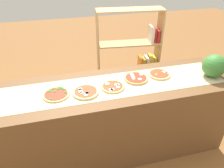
{
  "coord_description": "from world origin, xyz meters",
  "views": [
    {
      "loc": [
        -0.46,
        -1.78,
        2.11
      ],
      "look_at": [
        0.0,
        0.0,
        0.93
      ],
      "focal_mm": 34.21,
      "sensor_mm": 36.0,
      "label": 1
    }
  ],
  "objects_px": {
    "pizza_spinach_0": "(56,94)",
    "pizza_mozzarella_2": "(113,86)",
    "bookshelf": "(136,62)",
    "pizza_mozzarella_1": "(86,92)",
    "pizza_mozzarella_3": "(136,78)",
    "watermelon": "(214,66)",
    "pizza_mushroom_4": "(159,74)"
  },
  "relations": [
    {
      "from": "pizza_spinach_0",
      "to": "pizza_mozzarella_2",
      "type": "relative_size",
      "value": 1.06
    },
    {
      "from": "bookshelf",
      "to": "pizza_mozzarella_1",
      "type": "bearing_deg",
      "value": -132.0
    },
    {
      "from": "pizza_mozzarella_2",
      "to": "pizza_mozzarella_3",
      "type": "relative_size",
      "value": 0.96
    },
    {
      "from": "pizza_mozzarella_1",
      "to": "bookshelf",
      "type": "distance_m",
      "value": 1.38
    },
    {
      "from": "pizza_mozzarella_1",
      "to": "pizza_mozzarella_3",
      "type": "xyz_separation_m",
      "value": [
        0.56,
        0.12,
        0.0
      ]
    },
    {
      "from": "pizza_mozzarella_1",
      "to": "watermelon",
      "type": "bearing_deg",
      "value": -0.97
    },
    {
      "from": "pizza_mozzarella_3",
      "to": "pizza_mushroom_4",
      "type": "relative_size",
      "value": 1.04
    },
    {
      "from": "pizza_mozzarella_2",
      "to": "watermelon",
      "type": "xyz_separation_m",
      "value": [
        1.12,
        -0.05,
        0.11
      ]
    },
    {
      "from": "pizza_spinach_0",
      "to": "pizza_mozzarella_2",
      "type": "bearing_deg",
      "value": -0.65
    },
    {
      "from": "pizza_mozzarella_1",
      "to": "pizza_mozzarella_2",
      "type": "height_order",
      "value": "pizza_mozzarella_1"
    },
    {
      "from": "pizza_mozzarella_2",
      "to": "bookshelf",
      "type": "distance_m",
      "value": 1.19
    },
    {
      "from": "pizza_mozzarella_2",
      "to": "bookshelf",
      "type": "height_order",
      "value": "bookshelf"
    },
    {
      "from": "pizza_spinach_0",
      "to": "pizza_mushroom_4",
      "type": "height_order",
      "value": "pizza_mushroom_4"
    },
    {
      "from": "pizza_spinach_0",
      "to": "watermelon",
      "type": "relative_size",
      "value": 1.02
    },
    {
      "from": "pizza_mozzarella_2",
      "to": "bookshelf",
      "type": "relative_size",
      "value": 0.17
    },
    {
      "from": "pizza_spinach_0",
      "to": "pizza_mozzarella_1",
      "type": "relative_size",
      "value": 0.98
    },
    {
      "from": "pizza_mushroom_4",
      "to": "pizza_mozzarella_3",
      "type": "bearing_deg",
      "value": -176.09
    },
    {
      "from": "pizza_mozzarella_2",
      "to": "pizza_spinach_0",
      "type": "bearing_deg",
      "value": 179.35
    },
    {
      "from": "watermelon",
      "to": "pizza_mozzarella_1",
      "type": "bearing_deg",
      "value": 179.03
    },
    {
      "from": "pizza_mozzarella_3",
      "to": "watermelon",
      "type": "xyz_separation_m",
      "value": [
        0.84,
        -0.14,
        0.11
      ]
    },
    {
      "from": "pizza_mushroom_4",
      "to": "bookshelf",
      "type": "bearing_deg",
      "value": 86.15
    },
    {
      "from": "pizza_spinach_0",
      "to": "watermelon",
      "type": "xyz_separation_m",
      "value": [
        1.68,
        -0.06,
        0.11
      ]
    },
    {
      "from": "pizza_mozzarella_3",
      "to": "pizza_mushroom_4",
      "type": "distance_m",
      "value": 0.28
    },
    {
      "from": "pizza_spinach_0",
      "to": "watermelon",
      "type": "distance_m",
      "value": 1.69
    },
    {
      "from": "bookshelf",
      "to": "pizza_mozzarella_3",
      "type": "bearing_deg",
      "value": -111.0
    },
    {
      "from": "pizza_mushroom_4",
      "to": "watermelon",
      "type": "distance_m",
      "value": 0.59
    },
    {
      "from": "bookshelf",
      "to": "pizza_spinach_0",
      "type": "bearing_deg",
      "value": -140.73
    },
    {
      "from": "pizza_spinach_0",
      "to": "pizza_mozzarella_3",
      "type": "relative_size",
      "value": 1.02
    },
    {
      "from": "pizza_spinach_0",
      "to": "pizza_mozzarella_2",
      "type": "distance_m",
      "value": 0.56
    },
    {
      "from": "pizza_spinach_0",
      "to": "watermelon",
      "type": "height_order",
      "value": "watermelon"
    },
    {
      "from": "watermelon",
      "to": "bookshelf",
      "type": "relative_size",
      "value": 0.18
    },
    {
      "from": "pizza_mozzarella_2",
      "to": "watermelon",
      "type": "bearing_deg",
      "value": -2.73
    }
  ]
}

